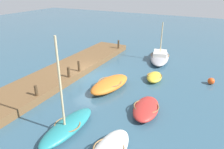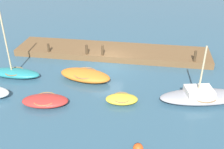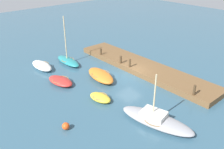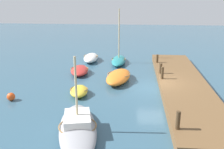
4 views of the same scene
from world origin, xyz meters
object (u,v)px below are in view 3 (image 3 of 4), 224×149
at_px(mooring_post_mid_east, 121,60).
at_px(mooring_post_mid_west, 130,63).
at_px(dinghy_yellow, 100,98).
at_px(rowboat_teal, 68,61).
at_px(rowboat_white, 42,66).
at_px(motorboat_orange, 101,75).
at_px(marker_buoy, 66,126).
at_px(mooring_post_west, 194,90).
at_px(mooring_post_east, 101,52).
at_px(sailboat_grey, 156,119).
at_px(rowboat_red, 60,81).

bearing_deg(mooring_post_mid_east, mooring_post_mid_west, 180.00).
bearing_deg(mooring_post_mid_west, dinghy_yellow, 112.05).
bearing_deg(rowboat_teal, rowboat_white, 78.89).
relative_size(motorboat_orange, marker_buoy, 7.78).
bearing_deg(mooring_post_west, dinghy_yellow, 48.49).
relative_size(motorboat_orange, mooring_post_mid_east, 4.97).
relative_size(dinghy_yellow, mooring_post_west, 2.44).
bearing_deg(mooring_post_mid_east, mooring_post_east, 0.00).
xyz_separation_m(mooring_post_mid_west, marker_buoy, (-3.95, 10.67, -0.79)).
relative_size(rowboat_white, marker_buoy, 6.36).
height_order(rowboat_teal, mooring_post_mid_east, rowboat_teal).
bearing_deg(sailboat_grey, dinghy_yellow, -1.56).
distance_m(rowboat_teal, mooring_post_mid_east, 6.43).
height_order(rowboat_teal, mooring_post_east, rowboat_teal).
distance_m(rowboat_red, mooring_post_mid_east, 7.36).
bearing_deg(rowboat_white, mooring_post_west, -156.88).
height_order(dinghy_yellow, mooring_post_mid_east, mooring_post_mid_east).
xyz_separation_m(motorboat_orange, rowboat_white, (6.47, 3.41, -0.04)).
bearing_deg(rowboat_white, marker_buoy, 160.15).
distance_m(sailboat_grey, rowboat_white, 15.29).
bearing_deg(marker_buoy, mooring_post_mid_west, -69.66).
height_order(mooring_post_mid_west, mooring_post_mid_east, mooring_post_mid_west).
bearing_deg(mooring_post_east, dinghy_yellow, 140.62).
height_order(mooring_post_west, mooring_post_mid_east, mooring_post_west).
distance_m(sailboat_grey, mooring_post_east, 13.99).
relative_size(dinghy_yellow, marker_buoy, 4.21).
distance_m(rowboat_red, marker_buoy, 7.41).
relative_size(motorboat_orange, rowboat_red, 1.31).
xyz_separation_m(rowboat_teal, rowboat_white, (0.68, 3.06, 0.02)).
bearing_deg(mooring_post_east, rowboat_teal, 69.05).
relative_size(sailboat_grey, mooring_post_mid_west, 6.37).
height_order(rowboat_red, mooring_post_east, mooring_post_east).
height_order(sailboat_grey, mooring_post_west, sailboat_grey).
height_order(motorboat_orange, sailboat_grey, sailboat_grey).
xyz_separation_m(rowboat_red, rowboat_white, (4.59, -0.29, 0.07)).
distance_m(mooring_post_mid_east, mooring_post_east, 3.60).
distance_m(motorboat_orange, mooring_post_east, 5.59).
bearing_deg(mooring_post_west, motorboat_orange, 21.97).
relative_size(sailboat_grey, rowboat_white, 1.73).
relative_size(mooring_post_west, marker_buoy, 1.72).
height_order(dinghy_yellow, mooring_post_mid_west, mooring_post_mid_west).
bearing_deg(mooring_post_west, sailboat_grey, 89.66).
height_order(mooring_post_mid_east, marker_buoy, mooring_post_mid_east).
height_order(rowboat_white, mooring_post_mid_west, mooring_post_mid_west).
relative_size(dinghy_yellow, rowboat_red, 0.71).
bearing_deg(rowboat_red, mooring_post_east, -79.10).
relative_size(rowboat_red, rowboat_white, 0.93).
bearing_deg(mooring_post_mid_east, rowboat_white, 50.29).
distance_m(rowboat_teal, mooring_post_east, 4.20).
height_order(sailboat_grey, mooring_post_east, sailboat_grey).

